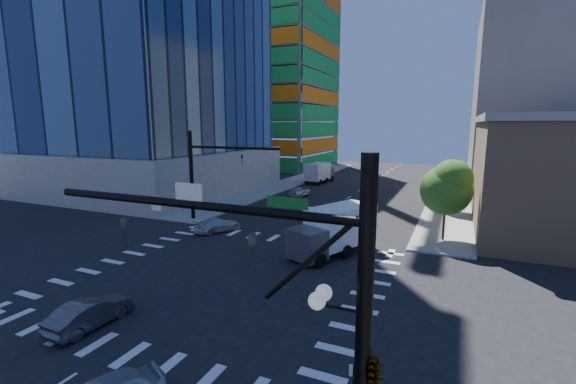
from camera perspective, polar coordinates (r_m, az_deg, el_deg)
The scene contains 16 objects.
ground at distance 25.90m, azimuth -9.13°, elevation -12.27°, with size 160.00×160.00×0.00m, color black.
road_markings at distance 25.90m, azimuth -9.13°, elevation -12.26°, with size 20.00×20.00×0.01m, color silver.
sidewalk_ne at distance 60.76m, azimuth 22.95°, elevation 0.02°, with size 5.00×60.00×0.15m, color gray.
sidewalk_nw at distance 66.00m, azimuth 0.74°, elevation 1.56°, with size 5.00×60.00×0.15m, color gray.
construction_building at distance 92.66m, azimuth -2.52°, elevation 19.21°, with size 25.16×34.50×70.60m.
bg_building_ne at distance 76.33m, azimuth 35.11°, elevation 11.40°, with size 24.00×30.00×28.00m, color #68625D.
signal_mast_se at distance 10.08m, azimuth 5.92°, elevation -18.16°, with size 10.51×2.48×9.00m.
signal_mast_nw at distance 39.39m, azimuth -12.43°, elevation 3.55°, with size 10.20×0.40×9.00m.
tree_south at distance 34.26m, azimuth 22.63°, elevation 0.71°, with size 4.16×4.16×6.82m.
tree_north at distance 46.24m, azimuth 23.38°, elevation 2.00°, with size 3.54×3.52×5.78m.
car_nb_far at distance 38.84m, azimuth 9.49°, elevation -3.71°, with size 2.16×4.67×1.30m, color black.
car_sb_near at distance 36.13m, azimuth -10.39°, elevation -4.80°, with size 1.78×4.39×1.27m, color silver.
car_sb_mid at distance 52.64m, azimuth 1.71°, elevation 0.09°, with size 1.68×4.18×1.42m, color #B8BCC1.
car_sb_cross at distance 21.90m, azimuth -27.25°, elevation -15.63°, with size 1.47×4.20×1.38m, color #45474A.
box_truck_near at distance 29.30m, azimuth 6.42°, elevation -6.27°, with size 5.41×7.42×3.58m.
box_truck_far at distance 65.50m, azimuth 4.79°, elevation 2.70°, with size 3.29×6.63×3.36m.
Camera 1 is at (13.30, -19.97, 9.76)m, focal length 24.00 mm.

